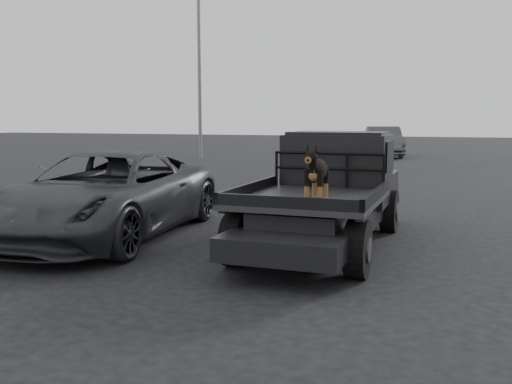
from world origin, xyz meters
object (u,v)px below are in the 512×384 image
at_px(flatbed_ute, 325,217).
at_px(parked_suv, 106,195).
at_px(distant_car_a, 383,142).
at_px(dog, 317,174).

height_order(flatbed_ute, parked_suv, parked_suv).
bearing_deg(flatbed_ute, distant_car_a, 95.28).
relative_size(flatbed_ute, dog, 7.30).
height_order(flatbed_ute, dog, dog).
bearing_deg(parked_suv, distant_car_a, 79.87).
xyz_separation_m(dog, distant_car_a, (-2.28, 23.75, -0.49)).
relative_size(dog, distant_car_a, 0.15).
distance_m(flatbed_ute, dog, 1.67).
xyz_separation_m(dog, parked_suv, (-3.89, 0.81, -0.56)).
relative_size(dog, parked_suv, 0.14).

